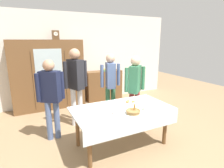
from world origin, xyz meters
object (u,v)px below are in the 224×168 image
Objects in this scene: wall_cabinet at (49,75)px; bookshelf_low at (104,85)px; book_stack at (104,70)px; dining_table at (123,114)px; person_near_right_end at (135,84)px; tea_cup_center at (115,113)px; person_beside_shelf at (110,80)px; pastry_plate at (130,102)px; person_by_cabinet at (51,93)px; person_behind_table_right at (76,80)px; tea_cup_far_left at (145,109)px; spoon_near_right at (91,106)px; tea_cup_mid_left at (96,111)px; mantel_clock at (56,35)px; bread_basket at (133,111)px; spoon_far_left at (145,103)px.

wall_cabinet is 1.77m from bookshelf_low.
book_stack is (0.00, 0.00, 0.50)m from bookshelf_low.
person_near_right_end is at bearing 44.11° from dining_table.
person_beside_shelf is at bearing 66.93° from tea_cup_center.
pastry_plate is 0.66m from person_near_right_end.
person_by_cabinet is at bearing -136.15° from book_stack.
person_behind_table_right reaches higher than dining_table.
tea_cup_far_left is 0.96m from spoon_near_right.
bookshelf_low is 2.93m from tea_cup_mid_left.
mantel_clock reaches higher than book_stack.
pastry_plate is (-0.54, -2.46, -0.23)m from book_stack.
tea_cup_far_left is at bearing -100.02° from bookshelf_low.
mantel_clock is 2.12m from person_by_cabinet.
wall_cabinet is at bearing 106.02° from person_behind_table_right.
bread_basket is 2.02× the size of spoon_far_left.
bookshelf_low is (1.43, 0.05, -1.57)m from mantel_clock.
spoon_far_left is at bearing -95.73° from bookshelf_low.
person_behind_table_right is at bearing -132.27° from bookshelf_low.
person_behind_table_right is at bearing 112.62° from dining_table.
bread_basket is at bearing -146.10° from spoon_far_left.
mantel_clock is 1.85× the size of tea_cup_center.
pastry_plate is at bearing -25.57° from person_by_cabinet.
tea_cup_mid_left reaches higher than pastry_plate.
person_by_cabinet reaches higher than spoon_far_left.
tea_cup_center is 0.56m from spoon_near_right.
dining_table is 2.76m from bookshelf_low.
book_stack is 2.95m from tea_cup_far_left.
tea_cup_center reaches higher than spoon_far_left.
person_behind_table_right is at bearing 100.63° from tea_cup_center.
wall_cabinet is 2.68m from pastry_plate.
person_by_cabinet reaches higher than tea_cup_far_left.
dining_table is at bearing -36.54° from spoon_near_right.
tea_cup_far_left is 1.09× the size of spoon_far_left.
spoon_far_left is (-0.26, -2.57, 0.27)m from bookshelf_low.
person_behind_table_right is at bearing 92.62° from spoon_near_right.
wall_cabinet reaches higher than bread_basket.
wall_cabinet is 8.01× the size of bread_basket.
book_stack is 3.00m from tea_cup_center.
person_near_right_end is (-0.12, -1.99, -0.02)m from book_stack.
person_behind_table_right is at bearing 110.27° from bread_basket.
tea_cup_far_left reaches higher than dining_table.
bread_basket is at bearing -104.55° from book_stack.
person_beside_shelf is (-0.33, 0.57, 0.01)m from person_near_right_end.
wall_cabinet is 1.44m from person_behind_table_right.
book_stack is at bearing 0.00° from bookshelf_low.
person_by_cabinet is (-1.38, 1.08, 0.19)m from tea_cup_far_left.
book_stack is 2.60m from spoon_far_left.
person_beside_shelf is at bearing 85.25° from pastry_plate.
tea_cup_far_left is (1.19, -2.84, -0.20)m from wall_cabinet.
tea_cup_mid_left is at bearing 141.44° from tea_cup_center.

